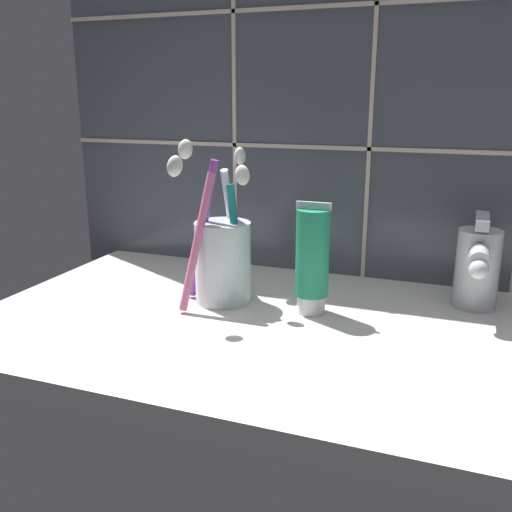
% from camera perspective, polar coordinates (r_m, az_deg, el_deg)
% --- Properties ---
extents(sink_counter, '(0.72, 0.39, 0.02)m').
position_cam_1_polar(sink_counter, '(0.60, 5.59, -7.95)').
color(sink_counter, silver).
rests_on(sink_counter, ground).
extents(tile_wall_backsplash, '(0.82, 0.02, 0.49)m').
position_cam_1_polar(tile_wall_backsplash, '(0.74, 10.20, 15.15)').
color(tile_wall_backsplash, '#4C515B').
rests_on(tile_wall_backsplash, ground).
extents(toothbrush_cup, '(0.09, 0.14, 0.19)m').
position_cam_1_polar(toothbrush_cup, '(0.65, -3.44, 0.06)').
color(toothbrush_cup, silver).
rests_on(toothbrush_cup, sink_counter).
extents(toothpaste_tube, '(0.04, 0.04, 0.12)m').
position_cam_1_polar(toothpaste_tube, '(0.62, 5.65, -0.36)').
color(toothpaste_tube, white).
rests_on(toothpaste_tube, sink_counter).
extents(sink_faucet, '(0.05, 0.10, 0.10)m').
position_cam_1_polar(sink_faucet, '(0.67, 21.28, -0.87)').
color(sink_faucet, silver).
rests_on(sink_faucet, sink_counter).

